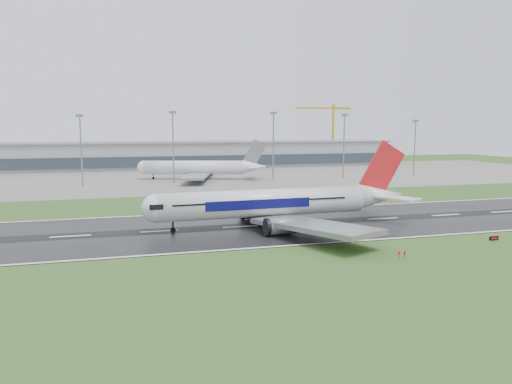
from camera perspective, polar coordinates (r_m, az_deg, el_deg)
name	(u,v)px	position (r m, az deg, el deg)	size (l,w,h in m)	color
ground	(315,223)	(128.06, 6.89, -3.60)	(520.00, 520.00, 0.00)	#2A4E1C
runway	(315,222)	(128.05, 6.89, -3.57)	(400.00, 45.00, 0.10)	black
apron	(220,176)	(247.01, -4.23, 1.88)	(400.00, 130.00, 0.08)	slate
terminal	(201,155)	(305.31, -6.47, 4.37)	(240.00, 36.00, 15.00)	gray
main_airliner	(282,186)	(121.59, 3.05, 0.75)	(68.90, 65.61, 20.34)	silver
parked_airliner	(199,160)	(231.63, -6.71, 3.73)	(61.98, 57.70, 18.17)	silver
tower_crane	(333,133)	(347.35, 9.02, 6.83)	(40.79, 2.23, 40.59)	gold
runway_sign	(494,238)	(119.33, 26.14, -4.92)	(2.30, 0.26, 1.04)	black
floodmast_1	(81,152)	(216.81, -19.82, 4.46)	(0.64, 0.64, 28.84)	gray
floodmast_2	(173,149)	(217.34, -9.69, 5.03)	(0.64, 0.64, 30.52)	gray
floodmast_3	(273,148)	(226.80, 2.04, 5.24)	(0.64, 0.64, 30.54)	gray
floodmast_4	(344,147)	(240.11, 10.27, 5.19)	(0.64, 0.64, 29.91)	gray
floodmast_5	(415,149)	(259.66, 18.11, 4.81)	(0.64, 0.64, 27.23)	gray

